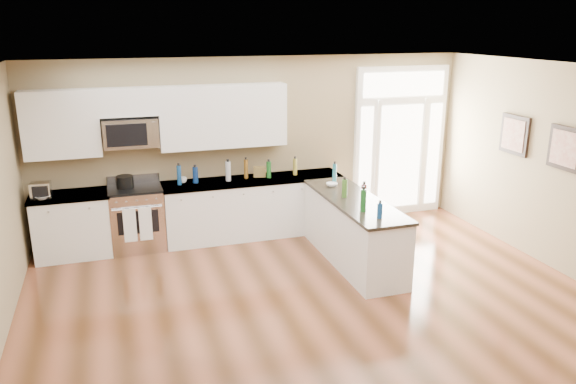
{
  "coord_description": "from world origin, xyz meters",
  "views": [
    {
      "loc": [
        -2.23,
        -4.57,
        3.28
      ],
      "look_at": [
        -0.12,
        2.0,
        1.2
      ],
      "focal_mm": 35.0,
      "sensor_mm": 36.0,
      "label": 1
    }
  ],
  "objects_px": {
    "kitchen_range": "(137,218)",
    "stockpot": "(125,181)",
    "toaster_oven": "(41,190)",
    "peninsula_cabinet": "(353,233)"
  },
  "relations": [
    {
      "from": "peninsula_cabinet",
      "to": "stockpot",
      "type": "bearing_deg",
      "value": 153.42
    },
    {
      "from": "kitchen_range",
      "to": "stockpot",
      "type": "xyz_separation_m",
      "value": [
        -0.13,
        0.06,
        0.57
      ]
    },
    {
      "from": "stockpot",
      "to": "toaster_oven",
      "type": "distance_m",
      "value": 1.14
    },
    {
      "from": "peninsula_cabinet",
      "to": "kitchen_range",
      "type": "distance_m",
      "value": 3.23
    },
    {
      "from": "kitchen_range",
      "to": "stockpot",
      "type": "bearing_deg",
      "value": 155.25
    },
    {
      "from": "toaster_oven",
      "to": "kitchen_range",
      "type": "bearing_deg",
      "value": 7.37
    },
    {
      "from": "kitchen_range",
      "to": "stockpot",
      "type": "height_order",
      "value": "stockpot"
    },
    {
      "from": "stockpot",
      "to": "peninsula_cabinet",
      "type": "bearing_deg",
      "value": -26.58
    },
    {
      "from": "peninsula_cabinet",
      "to": "kitchen_range",
      "type": "relative_size",
      "value": 2.15
    },
    {
      "from": "kitchen_range",
      "to": "stockpot",
      "type": "relative_size",
      "value": 4.3
    }
  ]
}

